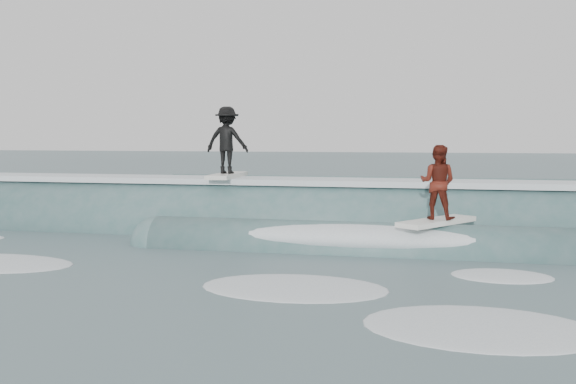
# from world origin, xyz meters

# --- Properties ---
(ground) EXTENTS (160.00, 160.00, 0.00)m
(ground) POSITION_xyz_m (0.00, 0.00, 0.00)
(ground) COLOR #3E565A
(ground) RESTS_ON ground
(breaking_wave) EXTENTS (23.89, 4.06, 2.56)m
(breaking_wave) POSITION_xyz_m (0.23, 4.39, 0.03)
(breaking_wave) COLOR #396060
(breaking_wave) RESTS_ON ground
(surfer_black) EXTENTS (1.11, 2.01, 1.77)m
(surfer_black) POSITION_xyz_m (-1.78, 4.67, 2.20)
(surfer_black) COLOR silver
(surfer_black) RESTS_ON ground
(surfer_red) EXTENTS (1.62, 1.94, 1.60)m
(surfer_red) POSITION_xyz_m (3.34, 2.47, 1.34)
(surfer_red) COLOR white
(surfer_red) RESTS_ON ground
(whitewater) EXTENTS (13.95, 6.27, 0.10)m
(whitewater) POSITION_xyz_m (-0.88, -0.47, 0.00)
(whitewater) COLOR white
(whitewater) RESTS_ON ground
(far_swells) EXTENTS (34.90, 8.65, 0.80)m
(far_swells) POSITION_xyz_m (-0.36, 17.65, 0.00)
(far_swells) COLOR #396060
(far_swells) RESTS_ON ground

